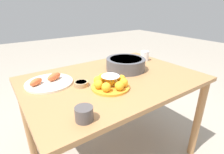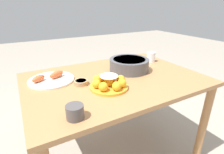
{
  "view_description": "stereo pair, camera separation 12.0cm",
  "coord_description": "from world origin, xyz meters",
  "px_view_note": "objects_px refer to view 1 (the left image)",
  "views": [
    {
      "loc": [
        -0.7,
        -0.97,
        1.25
      ],
      "look_at": [
        -0.06,
        -0.07,
        0.79
      ],
      "focal_mm": 28.0,
      "sensor_mm": 36.0,
      "label": 1
    },
    {
      "loc": [
        -0.6,
        -1.03,
        1.25
      ],
      "look_at": [
        -0.06,
        -0.07,
        0.79
      ],
      "focal_mm": 28.0,
      "sensor_mm": 36.0,
      "label": 2
    }
  ],
  "objects_px": {
    "dining_table": "(113,90)",
    "cake_plate": "(110,83)",
    "cup_far": "(145,56)",
    "serving_bowl": "(126,64)",
    "sauce_bowl": "(81,84)",
    "seafood_platter": "(49,82)",
    "cup_near": "(84,114)"
  },
  "relations": [
    {
      "from": "dining_table",
      "to": "cup_far",
      "type": "relative_size",
      "value": 13.85
    },
    {
      "from": "sauce_bowl",
      "to": "cup_far",
      "type": "distance_m",
      "value": 0.77
    },
    {
      "from": "dining_table",
      "to": "cake_plate",
      "type": "xyz_separation_m",
      "value": [
        -0.12,
        -0.13,
        0.14
      ]
    },
    {
      "from": "cake_plate",
      "to": "seafood_platter",
      "type": "height_order",
      "value": "cake_plate"
    },
    {
      "from": "seafood_platter",
      "to": "cup_near",
      "type": "xyz_separation_m",
      "value": [
        0.01,
        -0.51,
        0.02
      ]
    },
    {
      "from": "dining_table",
      "to": "cup_near",
      "type": "bearing_deg",
      "value": -140.26
    },
    {
      "from": "cake_plate",
      "to": "sauce_bowl",
      "type": "xyz_separation_m",
      "value": [
        -0.14,
        0.14,
        -0.02
      ]
    },
    {
      "from": "serving_bowl",
      "to": "dining_table",
      "type": "bearing_deg",
      "value": -157.07
    },
    {
      "from": "cup_far",
      "to": "serving_bowl",
      "type": "bearing_deg",
      "value": -162.98
    },
    {
      "from": "serving_bowl",
      "to": "cup_near",
      "type": "bearing_deg",
      "value": -144.7
    },
    {
      "from": "dining_table",
      "to": "seafood_platter",
      "type": "distance_m",
      "value": 0.47
    },
    {
      "from": "cup_near",
      "to": "cup_far",
      "type": "relative_size",
      "value": 0.94
    },
    {
      "from": "serving_bowl",
      "to": "sauce_bowl",
      "type": "relative_size",
      "value": 3.35
    },
    {
      "from": "cake_plate",
      "to": "sauce_bowl",
      "type": "distance_m",
      "value": 0.2
    },
    {
      "from": "sauce_bowl",
      "to": "cup_near",
      "type": "bearing_deg",
      "value": -113.8
    },
    {
      "from": "sauce_bowl",
      "to": "seafood_platter",
      "type": "bearing_deg",
      "value": 136.82
    },
    {
      "from": "dining_table",
      "to": "sauce_bowl",
      "type": "xyz_separation_m",
      "value": [
        -0.26,
        0.01,
        0.12
      ]
    },
    {
      "from": "cake_plate",
      "to": "cup_far",
      "type": "bearing_deg",
      "value": 26.44
    },
    {
      "from": "sauce_bowl",
      "to": "cake_plate",
      "type": "bearing_deg",
      "value": -44.82
    },
    {
      "from": "cake_plate",
      "to": "sauce_bowl",
      "type": "bearing_deg",
      "value": 135.18
    },
    {
      "from": "cake_plate",
      "to": "seafood_platter",
      "type": "bearing_deg",
      "value": 136.06
    },
    {
      "from": "dining_table",
      "to": "cup_near",
      "type": "height_order",
      "value": "cup_near"
    },
    {
      "from": "cake_plate",
      "to": "cup_far",
      "type": "distance_m",
      "value": 0.68
    },
    {
      "from": "serving_bowl",
      "to": "seafood_platter",
      "type": "distance_m",
      "value": 0.61
    },
    {
      "from": "dining_table",
      "to": "seafood_platter",
      "type": "bearing_deg",
      "value": 158.86
    },
    {
      "from": "cup_near",
      "to": "serving_bowl",
      "type": "bearing_deg",
      "value": 35.3
    },
    {
      "from": "seafood_platter",
      "to": "serving_bowl",
      "type": "bearing_deg",
      "value": -8.38
    },
    {
      "from": "cake_plate",
      "to": "seafood_platter",
      "type": "distance_m",
      "value": 0.43
    },
    {
      "from": "cup_near",
      "to": "seafood_platter",
      "type": "bearing_deg",
      "value": 91.49
    },
    {
      "from": "seafood_platter",
      "to": "cup_far",
      "type": "distance_m",
      "value": 0.92
    },
    {
      "from": "seafood_platter",
      "to": "sauce_bowl",
      "type": "bearing_deg",
      "value": -43.18
    },
    {
      "from": "serving_bowl",
      "to": "cup_near",
      "type": "relative_size",
      "value": 3.67
    }
  ]
}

